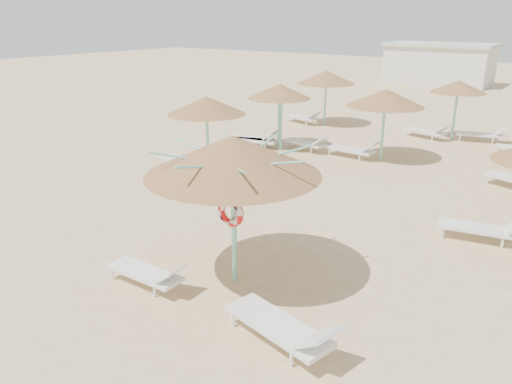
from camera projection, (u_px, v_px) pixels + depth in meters
The scene contains 6 objects.
ground at pixel (225, 270), 10.99m from camera, with size 120.00×120.00×0.00m, color #D9B884.
main_palapa at pixel (233, 156), 9.65m from camera, with size 3.48×3.48×3.12m.
lounger_main_a at pixel (149, 273), 10.18m from camera, with size 1.87×0.61×0.67m.
lounger_main_b at pixel (284, 327), 8.29m from camera, with size 2.29×1.12×0.80m.
palapa_field at pixel (449, 105), 17.73m from camera, with size 19.94×13.68×2.73m.
service_hut at pixel (439, 64), 40.54m from camera, with size 8.40×4.40×3.25m.
Camera 1 is at (6.27, -7.55, 5.27)m, focal length 35.00 mm.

